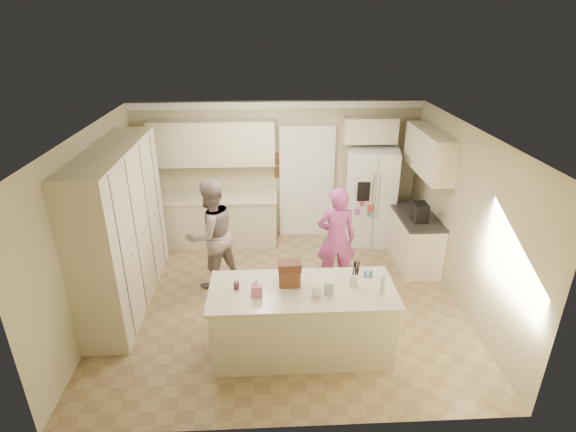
{
  "coord_description": "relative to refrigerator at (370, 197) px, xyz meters",
  "views": [
    {
      "loc": [
        -0.21,
        -5.7,
        3.97
      ],
      "look_at": [
        0.1,
        0.35,
        1.25
      ],
      "focal_mm": 28.0,
      "sensor_mm": 36.0,
      "label": 1
    }
  ],
  "objects": [
    {
      "name": "wall_frame_lower",
      "position": [
        -1.68,
        0.36,
        0.38
      ],
      "size": [
        0.15,
        0.02,
        0.2
      ],
      "primitive_type": "cube",
      "color": "brown",
      "rests_on": "wall_back"
    },
    {
      "name": "wall_left",
      "position": [
        -4.31,
        -1.91,
        0.4
      ],
      "size": [
        0.02,
        4.6,
        2.6
      ],
      "primitive_type": "cube",
      "color": "#B9AF86",
      "rests_on": "ground"
    },
    {
      "name": "fridge_magnets",
      "position": [
        0.0,
        -0.36,
        0.0
      ],
      "size": [
        0.76,
        0.02,
        1.44
      ],
      "primitive_type": null,
      "color": "tan",
      "rests_on": "refrigerator"
    },
    {
      "name": "right_upper_cab",
      "position": [
        0.72,
        -0.71,
        1.05
      ],
      "size": [
        0.35,
        1.5,
        0.7
      ],
      "primitive_type": "cube",
      "color": "beige",
      "rests_on": "wall_right"
    },
    {
      "name": "right_base_cab",
      "position": [
        0.6,
        -0.91,
        -0.46
      ],
      "size": [
        0.6,
        1.2,
        0.88
      ],
      "primitive_type": "cube",
      "color": "beige",
      "rests_on": "floor"
    },
    {
      "name": "greeting_card_b",
      "position": [
        -1.2,
        -3.16,
        0.11
      ],
      "size": [
        0.12,
        0.05,
        0.16
      ],
      "primitive_type": "cube",
      "rotation": [
        0.15,
        0.0,
        -0.1
      ],
      "color": "silver",
      "rests_on": "island_top"
    },
    {
      "name": "wall_frame_upper",
      "position": [
        -1.68,
        0.36,
        0.65
      ],
      "size": [
        0.15,
        0.02,
        0.2
      ],
      "primitive_type": "cube",
      "color": "brown",
      "rests_on": "wall_back"
    },
    {
      "name": "refrigerator",
      "position": [
        0.0,
        0.0,
        0.0
      ],
      "size": [
        1.01,
        0.85,
        1.8
      ],
      "primitive_type": "cube",
      "rotation": [
        0.0,
        0.0,
        -0.18
      ],
      "color": "white",
      "rests_on": "floor"
    },
    {
      "name": "dollhouse_roof",
      "position": [
        -1.65,
        -2.91,
        0.3
      ],
      "size": [
        0.28,
        0.2,
        0.1
      ],
      "primitive_type": "cube",
      "color": "#592D1E",
      "rests_on": "dollhouse_body"
    },
    {
      "name": "shaker_salt",
      "position": [
        -0.68,
        -2.79,
        0.07
      ],
      "size": [
        0.05,
        0.05,
        0.09
      ],
      "primitive_type": "cylinder",
      "color": "#4D72AF",
      "rests_on": "island_top"
    },
    {
      "name": "utensil_crock",
      "position": [
        -0.85,
        -2.96,
        0.1
      ],
      "size": [
        0.13,
        0.13,
        0.15
      ],
      "primitive_type": "cylinder",
      "color": "white",
      "rests_on": "island_top"
    },
    {
      "name": "island_top",
      "position": [
        -1.5,
        -3.01,
        0.0
      ],
      "size": [
        2.28,
        0.96,
        0.05
      ],
      "primitive_type": "cube",
      "color": "beige",
      "rests_on": "island_base"
    },
    {
      "name": "crown_back",
      "position": [
        -1.7,
        0.35,
        1.63
      ],
      "size": [
        5.2,
        0.08,
        0.12
      ],
      "primitive_type": "cube",
      "color": "white",
      "rests_on": "wall_back"
    },
    {
      "name": "ceiling",
      "position": [
        -1.7,
        -1.91,
        1.71
      ],
      "size": [
        5.2,
        4.6,
        0.02
      ],
      "primitive_type": "cube",
      "color": "white",
      "rests_on": "wall_back"
    },
    {
      "name": "back_countertop",
      "position": [
        -2.85,
        0.08,
        0.0
      ],
      "size": [
        2.24,
        0.63,
        0.04
      ],
      "primitive_type": "cube",
      "color": "beige",
      "rests_on": "back_base_cab"
    },
    {
      "name": "island_base",
      "position": [
        -1.5,
        -3.01,
        -0.46
      ],
      "size": [
        2.2,
        0.9,
        0.88
      ],
      "primitive_type": "cube",
      "color": "beige",
      "rests_on": "floor"
    },
    {
      "name": "tissue_box",
      "position": [
        -2.05,
        -3.11,
        0.1
      ],
      "size": [
        0.13,
        0.13,
        0.14
      ],
      "primitive_type": "cube",
      "color": "pink",
      "rests_on": "island_top"
    },
    {
      "name": "dollhouse_body",
      "position": [
        -1.65,
        -2.91,
        0.14
      ],
      "size": [
        0.26,
        0.18,
        0.22
      ],
      "primitive_type": "cube",
      "color": "brown",
      "rests_on": "island_top"
    },
    {
      "name": "teen_girl",
      "position": [
        -0.86,
        -1.53,
        -0.07
      ],
      "size": [
        0.62,
        0.41,
        1.66
      ],
      "primitive_type": "imported",
      "rotation": [
        0.0,
        0.0,
        3.11
      ],
      "color": "#C553A7",
      "rests_on": "floor"
    },
    {
      "name": "greeting_card_a",
      "position": [
        -1.35,
        -3.21,
        0.11
      ],
      "size": [
        0.12,
        0.06,
        0.16
      ],
      "primitive_type": "cube",
      "rotation": [
        0.15,
        0.0,
        0.2
      ],
      "color": "white",
      "rests_on": "island_top"
    },
    {
      "name": "fridge_seam",
      "position": [
        0.0,
        -0.35,
        0.0
      ],
      "size": [
        0.02,
        0.02,
        1.78
      ],
      "primitive_type": "cube",
      "color": "gray",
      "rests_on": "refrigerator"
    },
    {
      "name": "back_base_cab",
      "position": [
        -2.85,
        0.09,
        -0.46
      ],
      "size": [
        2.2,
        0.6,
        0.88
      ],
      "primitive_type": "cube",
      "color": "beige",
      "rests_on": "floor"
    },
    {
      "name": "right_countertop",
      "position": [
        0.59,
        -0.91,
        0.0
      ],
      "size": [
        0.63,
        1.24,
        0.04
      ],
      "primitive_type": "cube",
      "color": "#2D2B28",
      "rests_on": "right_base_cab"
    },
    {
      "name": "doorway_opening",
      "position": [
        -1.15,
        0.37,
        0.15
      ],
      "size": [
        0.9,
        0.06,
        2.1
      ],
      "primitive_type": "cube",
      "color": "black",
      "rests_on": "floor"
    },
    {
      "name": "wall_front",
      "position": [
        -1.7,
        -4.22,
        0.4
      ],
      "size": [
        5.2,
        0.02,
        2.6
      ],
      "primitive_type": "cube",
      "color": "#B9AF86",
      "rests_on": "ground"
    },
    {
      "name": "water_bottle",
      "position": [
        -0.55,
        -3.16,
        0.14
      ],
      "size": [
        0.07,
        0.07,
        0.24
      ],
      "primitive_type": "cylinder",
      "color": "silver",
      "rests_on": "island_top"
    },
    {
      "name": "coffee_maker",
      "position": [
        0.55,
        -1.11,
        0.17
      ],
      "size": [
        0.22,
        0.28,
        0.3
      ],
      "primitive_type": "cube",
      "color": "black",
      "rests_on": "right_countertop"
    },
    {
      "name": "fridge_handle_l",
      "position": [
        -0.05,
        -0.37,
        0.15
      ],
      "size": [
        0.02,
        0.02,
        0.85
      ],
      "primitive_type": "cylinder",
      "color": "silver",
      "rests_on": "refrigerator"
    },
    {
      "name": "pantry_bank",
      "position": [
        -4.0,
        -1.71,
        0.28
      ],
      "size": [
        0.6,
        2.6,
        2.35
      ],
      "primitive_type": "cube",
      "color": "beige",
      "rests_on": "floor"
    },
    {
      "name": "back_upper_cab",
      "position": [
        -2.85,
        0.21,
        1.0
      ],
      "size": [
        2.2,
        0.35,
        0.8
      ],
      "primitive_type": "cube",
      "color": "beige",
      "rests_on": "wall_back"
    },
    {
      "name": "floor",
      "position": [
        -1.7,
        -1.91,
        -0.91
      ],
      "size": [
        5.2,
        4.6,
        0.02
      ],
      "primitive_type": "cube",
      "color": "#937B53",
      "rests_on": "ground"
    },
    {
      "name": "wall_back",
      "position": [
        -1.7,
        0.4,
        0.4
      ],
      "size": [
        5.2,
        0.02,
        2.6
      ],
      "primitive_type": "cube",
      "color": "#B9AF86",
      "rests_on": "ground"
    },
    {
      "name": "teen_boy",
      "position": [
        -2.78,
        -1.37,
        -0.02
      ],
      "size": [
        1.08,
        1.05,
        1.76
      ],
      "primitive_type": "imported",
      "rotation": [
        0.0,
        0.0,
        3.81
      ],
      "color": "gray",
      "rests_on": "floor"
    },
    {
      "name": "doorway_casing",
      "position": [
        -1.15,
        0.33,
        0.15
      ],
      "size": [
        1.02,
        0.03,
        2.22
      ],
      "primitive_type": "cube",
      "color": "white",
      "rests_on": "floor"
    },
    {
      "name": "fridge_dispenser",
      "position": [
        -0.22,
        -0.37,
        0.25
      ],
      "size": [
        0.22,
        0.03,
        0.35
      ],
      "primitive_type": "cube",
      "color": "black",
      "rests_on": "refrigerator"
    },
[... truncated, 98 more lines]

